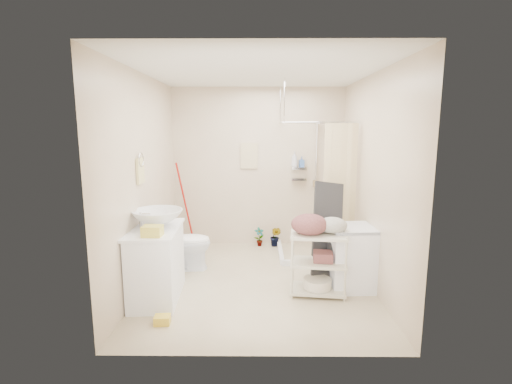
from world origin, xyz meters
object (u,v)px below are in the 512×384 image
Objects in this scene: toilet at (183,242)px; washing_machine at (351,257)px; vanity at (157,263)px; laundry_rack at (318,258)px.

washing_machine reaches higher than toilet.
vanity reaches higher than toilet.
washing_machine is 0.48m from laundry_rack.
toilet is (0.12, 0.90, -0.03)m from vanity.
laundry_rack reaches higher than vanity.
toilet is 1.92m from laundry_rack.
laundry_rack reaches higher than toilet.
washing_machine is 0.87× the size of laundry_rack.
toilet is at bearing 162.25° from laundry_rack.
vanity reaches higher than washing_machine.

